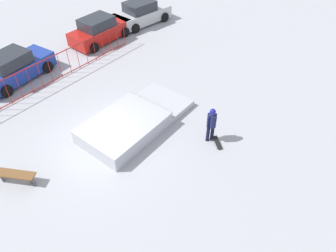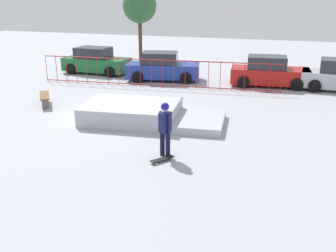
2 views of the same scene
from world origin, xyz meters
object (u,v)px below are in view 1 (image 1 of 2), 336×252
object	(u,v)px
parked_car_blue	(14,68)
parked_car_red	(100,30)
skater	(211,122)
skate_ramp	(131,123)
parked_car_silver	(142,13)
skateboard	(217,142)
park_bench	(15,176)

from	to	relation	value
parked_car_blue	parked_car_red	world-z (taller)	same
skater	skate_ramp	bearing A→B (deg)	-125.90
skater	parked_car_silver	bearing A→B (deg)	173.38
skater	parked_car_blue	xyz separation A→B (m)	(-3.68, 10.52, -0.28)
skater	skateboard	distance (m)	1.01
parked_car_silver	park_bench	bearing A→B (deg)	-148.44
skate_ramp	park_bench	bearing A→B (deg)	164.37
skater	park_bench	bearing A→B (deg)	-97.07
parked_car_blue	skater	bearing A→B (deg)	-83.12
skateboard	parked_car_blue	bearing A→B (deg)	-125.94
skateboard	park_bench	bearing A→B (deg)	-85.94
skate_ramp	parked_car_red	distance (m)	8.95
skater	skateboard	size ratio (longest dim) A/B	2.24
skateboard	parked_car_silver	xyz separation A→B (m)	(5.89, 11.35, 0.65)
skate_ramp	parked_car_blue	distance (m)	7.73
park_bench	parked_car_silver	xyz separation A→B (m)	(12.91, 7.11, 0.37)
park_bench	parked_car_blue	xyz separation A→B (m)	(3.29, 6.67, 0.37)
skater	parked_car_blue	size ratio (longest dim) A/B	0.39
skater	skateboard	xyz separation A→B (m)	(0.04, -0.40, -0.93)
parked_car_blue	skateboard	bearing A→B (deg)	-83.57
skate_ramp	parked_car_blue	bearing A→B (deg)	97.06
skateboard	parked_car_blue	xyz separation A→B (m)	(-3.72, 10.92, 0.65)
parked_car_silver	parked_car_red	bearing A→B (deg)	-176.86
skateboard	parked_car_red	world-z (taller)	parked_car_red
skate_ramp	parked_car_red	xyz separation A→B (m)	(4.15, 7.92, 0.41)
skateboard	parked_car_blue	size ratio (longest dim) A/B	0.18
parked_car_blue	skate_ramp	bearing A→B (deg)	-89.08
skate_ramp	park_bench	distance (m)	5.14
skateboard	parked_car_red	bearing A→B (deg)	-155.79
skater	skateboard	bearing A→B (deg)	27.89
skate_ramp	skater	world-z (taller)	skater
skater	parked_car_silver	world-z (taller)	skater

